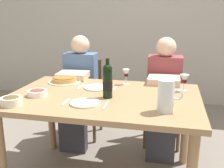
{
  "coord_description": "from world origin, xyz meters",
  "views": [
    {
      "loc": [
        0.51,
        -1.95,
        1.39
      ],
      "look_at": [
        0.06,
        0.02,
        0.85
      ],
      "focal_mm": 42.82,
      "sensor_mm": 36.0,
      "label": 1
    }
  ],
  "objects_px": {
    "baked_tart": "(64,79)",
    "wine_bottle": "(108,81)",
    "diner_left": "(78,88)",
    "chair_right": "(164,98)",
    "olive_bowl": "(11,100)",
    "diner_right": "(164,93)",
    "wine_glass_right_diner": "(184,79)",
    "dinner_plate_right_setting": "(85,103)",
    "water_pitcher": "(166,98)",
    "dinner_plate_left_setting": "(97,87)",
    "wine_glass_left_diner": "(126,74)",
    "dining_table": "(104,106)",
    "chair_left": "(85,92)",
    "salad_bowl": "(37,92)"
  },
  "relations": [
    {
      "from": "olive_bowl",
      "to": "chair_right",
      "type": "height_order",
      "value": "chair_right"
    },
    {
      "from": "wine_bottle",
      "to": "wine_glass_right_diner",
      "type": "bearing_deg",
      "value": 29.02
    },
    {
      "from": "wine_bottle",
      "to": "diner_left",
      "type": "bearing_deg",
      "value": 125.28
    },
    {
      "from": "wine_glass_left_diner",
      "to": "dinner_plate_right_setting",
      "type": "xyz_separation_m",
      "value": [
        -0.19,
        -0.59,
        -0.09
      ]
    },
    {
      "from": "diner_left",
      "to": "chair_right",
      "type": "xyz_separation_m",
      "value": [
        0.89,
        0.23,
        -0.12
      ]
    },
    {
      "from": "chair_left",
      "to": "diner_right",
      "type": "relative_size",
      "value": 0.75
    },
    {
      "from": "dining_table",
      "to": "diner_right",
      "type": "height_order",
      "value": "diner_right"
    },
    {
      "from": "dining_table",
      "to": "baked_tart",
      "type": "distance_m",
      "value": 0.57
    },
    {
      "from": "water_pitcher",
      "to": "diner_left",
      "type": "distance_m",
      "value": 1.32
    },
    {
      "from": "water_pitcher",
      "to": "wine_glass_right_diner",
      "type": "height_order",
      "value": "water_pitcher"
    },
    {
      "from": "wine_bottle",
      "to": "baked_tart",
      "type": "relative_size",
      "value": 1.01
    },
    {
      "from": "dinner_plate_left_setting",
      "to": "wine_glass_right_diner",
      "type": "bearing_deg",
      "value": 6.41
    },
    {
      "from": "dinner_plate_right_setting",
      "to": "diner_right",
      "type": "xyz_separation_m",
      "value": [
        0.53,
        0.86,
        -0.15
      ]
    },
    {
      "from": "dinner_plate_left_setting",
      "to": "chair_right",
      "type": "bearing_deg",
      "value": 50.95
    },
    {
      "from": "dining_table",
      "to": "wine_glass_left_diner",
      "type": "height_order",
      "value": "wine_glass_left_diner"
    },
    {
      "from": "dinner_plate_left_setting",
      "to": "diner_left",
      "type": "distance_m",
      "value": 0.58
    },
    {
      "from": "wine_bottle",
      "to": "wine_glass_left_diner",
      "type": "xyz_separation_m",
      "value": [
        0.07,
        0.42,
        -0.03
      ]
    },
    {
      "from": "water_pitcher",
      "to": "diner_left",
      "type": "relative_size",
      "value": 0.19
    },
    {
      "from": "wine_glass_right_diner",
      "to": "dinner_plate_left_setting",
      "type": "distance_m",
      "value": 0.74
    },
    {
      "from": "baked_tart",
      "to": "wine_glass_right_diner",
      "type": "relative_size",
      "value": 2.16
    },
    {
      "from": "dinner_plate_left_setting",
      "to": "diner_right",
      "type": "bearing_deg",
      "value": 38.99
    },
    {
      "from": "baked_tart",
      "to": "wine_bottle",
      "type": "bearing_deg",
      "value": -35.84
    },
    {
      "from": "wine_bottle",
      "to": "baked_tart",
      "type": "height_order",
      "value": "wine_bottle"
    },
    {
      "from": "olive_bowl",
      "to": "diner_right",
      "type": "relative_size",
      "value": 0.13
    },
    {
      "from": "wine_bottle",
      "to": "dinner_plate_right_setting",
      "type": "bearing_deg",
      "value": -125.34
    },
    {
      "from": "diner_left",
      "to": "chair_left",
      "type": "bearing_deg",
      "value": -90.44
    },
    {
      "from": "baked_tart",
      "to": "dinner_plate_right_setting",
      "type": "relative_size",
      "value": 1.36
    },
    {
      "from": "water_pitcher",
      "to": "chair_left",
      "type": "bearing_deg",
      "value": 129.65
    },
    {
      "from": "salad_bowl",
      "to": "chair_right",
      "type": "relative_size",
      "value": 0.18
    },
    {
      "from": "olive_bowl",
      "to": "diner_right",
      "type": "bearing_deg",
      "value": 44.35
    },
    {
      "from": "diner_right",
      "to": "dinner_plate_right_setting",
      "type": "bearing_deg",
      "value": 58.48
    },
    {
      "from": "olive_bowl",
      "to": "chair_right",
      "type": "bearing_deg",
      "value": 50.38
    },
    {
      "from": "water_pitcher",
      "to": "diner_right",
      "type": "relative_size",
      "value": 0.19
    },
    {
      "from": "wine_glass_left_diner",
      "to": "dining_table",
      "type": "bearing_deg",
      "value": -107.69
    },
    {
      "from": "wine_glass_right_diner",
      "to": "dinner_plate_left_setting",
      "type": "height_order",
      "value": "wine_glass_right_diner"
    },
    {
      "from": "salad_bowl",
      "to": "diner_left",
      "type": "distance_m",
      "value": 0.79
    },
    {
      "from": "chair_left",
      "to": "dinner_plate_left_setting",
      "type": "bearing_deg",
      "value": 113.93
    },
    {
      "from": "wine_bottle",
      "to": "wine_glass_right_diner",
      "type": "relative_size",
      "value": 2.19
    },
    {
      "from": "wine_bottle",
      "to": "dinner_plate_left_setting",
      "type": "bearing_deg",
      "value": 122.87
    },
    {
      "from": "chair_left",
      "to": "dinner_plate_right_setting",
      "type": "bearing_deg",
      "value": 106.2
    },
    {
      "from": "diner_right",
      "to": "dinner_plate_left_setting",
      "type": "bearing_deg",
      "value": 38.91
    },
    {
      "from": "baked_tart",
      "to": "dinner_plate_left_setting",
      "type": "distance_m",
      "value": 0.37
    },
    {
      "from": "diner_left",
      "to": "dinner_plate_right_setting",
      "type": "bearing_deg",
      "value": 110.33
    },
    {
      "from": "wine_glass_right_diner",
      "to": "olive_bowl",
      "type": "bearing_deg",
      "value": -152.13
    },
    {
      "from": "dinner_plate_left_setting",
      "to": "wine_glass_left_diner",
      "type": "bearing_deg",
      "value": 38.31
    },
    {
      "from": "dining_table",
      "to": "dinner_plate_right_setting",
      "type": "xyz_separation_m",
      "value": [
        -0.08,
        -0.22,
        0.1
      ]
    },
    {
      "from": "dining_table",
      "to": "salad_bowl",
      "type": "relative_size",
      "value": 9.66
    },
    {
      "from": "wine_bottle",
      "to": "salad_bowl",
      "type": "height_order",
      "value": "wine_bottle"
    },
    {
      "from": "dinner_plate_right_setting",
      "to": "diner_left",
      "type": "relative_size",
      "value": 0.19
    },
    {
      "from": "chair_right",
      "to": "diner_right",
      "type": "bearing_deg",
      "value": 89.99
    }
  ]
}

